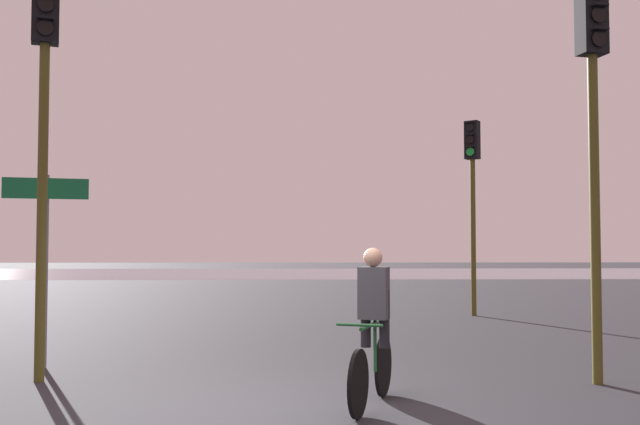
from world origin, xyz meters
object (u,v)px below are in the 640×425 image
traffic_light_near_right (593,104)px  cyclist (373,325)px  traffic_light_far_right (473,180)px  direction_sign_post (45,241)px  traffic_light_near_left (44,97)px

traffic_light_near_right → cyclist: traffic_light_near_right is taller
traffic_light_far_right → direction_sign_post: size_ratio=1.76×
traffic_light_near_left → traffic_light_far_right: bearing=-152.2°
traffic_light_near_right → traffic_light_near_left: 6.69m
traffic_light_near_left → direction_sign_post: (-0.28, 0.94, -1.76)m
traffic_light_near_left → cyclist: (3.90, -1.38, -2.64)m
traffic_light_far_right → direction_sign_post: (-7.50, -6.90, -1.48)m
traffic_light_far_right → traffic_light_near_right: bearing=121.4°
traffic_light_near_right → traffic_light_near_left: (-6.68, 0.34, 0.11)m
cyclist → traffic_light_near_right: bearing=-139.7°
traffic_light_near_right → cyclist: (-2.78, -1.04, -2.53)m
traffic_light_far_right → direction_sign_post: 10.29m
cyclist → direction_sign_post: bearing=-9.2°
traffic_light_near_left → cyclist: size_ratio=3.10×
traffic_light_near_left → cyclist: traffic_light_near_left is taller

